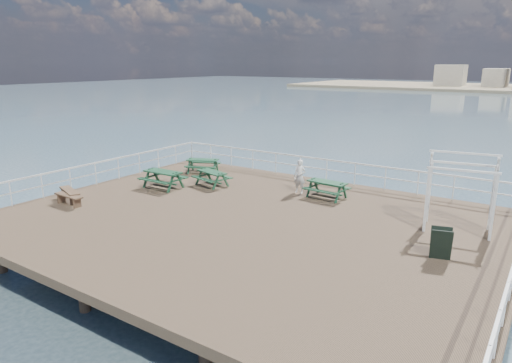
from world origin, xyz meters
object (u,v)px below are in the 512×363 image
at_px(picnic_table_a, 203,163).
at_px(flat_bench_near, 70,193).
at_px(flat_bench_far, 69,197).
at_px(trellis_arbor, 460,197).
at_px(picnic_table_c, 327,186).
at_px(person, 300,176).
at_px(picnic_table_d, 163,176).
at_px(picnic_table_b, 212,175).

xyz_separation_m(picnic_table_a, flat_bench_near, (-1.32, -7.09, -0.15)).
bearing_deg(picnic_table_a, flat_bench_far, -120.84).
xyz_separation_m(picnic_table_a, trellis_arbor, (12.99, -1.69, 0.72)).
relative_size(picnic_table_c, flat_bench_far, 1.16).
height_order(picnic_table_c, person, person).
bearing_deg(picnic_table_d, trellis_arbor, 6.78).
bearing_deg(person, picnic_table_b, -167.11).
distance_m(picnic_table_a, picnic_table_d, 3.40).
distance_m(picnic_table_b, flat_bench_far, 6.39).
bearing_deg(picnic_table_c, flat_bench_near, -139.07).
relative_size(picnic_table_b, trellis_arbor, 0.67).
bearing_deg(flat_bench_near, picnic_table_a, 98.61).
bearing_deg(trellis_arbor, picnic_table_c, 159.39).
relative_size(picnic_table_b, flat_bench_far, 1.22).
xyz_separation_m(picnic_table_a, picnic_table_c, (7.49, -0.59, 0.01)).
xyz_separation_m(picnic_table_d, person, (5.72, 2.78, 0.18)).
height_order(flat_bench_far, person, person).
relative_size(flat_bench_near, flat_bench_far, 1.12).
bearing_deg(picnic_table_d, picnic_table_a, 96.59).
bearing_deg(picnic_table_c, picnic_table_b, -162.91).
distance_m(picnic_table_c, person, 1.36).
relative_size(picnic_table_a, person, 1.35).
height_order(picnic_table_d, trellis_arbor, trellis_arbor).
relative_size(trellis_arbor, person, 1.83).
bearing_deg(picnic_table_d, person, 25.06).
bearing_deg(picnic_table_d, picnic_table_b, 43.00).
distance_m(picnic_table_a, picnic_table_c, 7.52).
height_order(picnic_table_d, person, person).
bearing_deg(trellis_arbor, person, 161.65).
relative_size(flat_bench_far, person, 1.01).
height_order(picnic_table_c, flat_bench_near, picnic_table_c).
relative_size(picnic_table_a, flat_bench_far, 1.34).
relative_size(picnic_table_a, flat_bench_near, 1.20).
bearing_deg(person, flat_bench_far, -139.04).
bearing_deg(picnic_table_c, picnic_table_a, -179.99).
xyz_separation_m(flat_bench_near, trellis_arbor, (14.31, 5.40, 0.87)).
relative_size(picnic_table_a, picnic_table_b, 1.09).
distance_m(flat_bench_near, flat_bench_far, 0.61).
bearing_deg(picnic_table_b, picnic_table_c, 27.06).
xyz_separation_m(picnic_table_b, flat_bench_near, (-3.40, -5.30, -0.14)).
bearing_deg(picnic_table_b, flat_bench_far, -102.84).
xyz_separation_m(picnic_table_c, person, (-1.34, -0.01, 0.24)).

